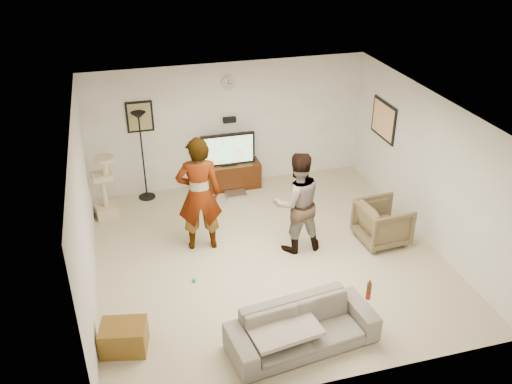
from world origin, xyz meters
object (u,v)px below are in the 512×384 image
object	(u,v)px
beer_bottle	(369,291)
armchair	(383,223)
tv_stand	(229,176)
side_table	(124,337)
person_left	(199,195)
sofa	(302,328)
cat_tree	(103,187)
person_right	(297,203)
floor_lamp	(143,157)
tv	(228,149)

from	to	relation	value
beer_bottle	armchair	distance (m)	2.35
tv_stand	side_table	xyz separation A→B (m)	(-2.31, -4.02, -0.07)
person_left	beer_bottle	world-z (taller)	person_left
sofa	person_left	bearing A→B (deg)	100.63
cat_tree	person_left	size ratio (longest dim) A/B	0.61
person_left	sofa	size ratio (longest dim) A/B	1.02
person_left	person_right	distance (m)	1.58
sofa	beer_bottle	distance (m)	0.99
floor_lamp	side_table	bearing A→B (deg)	-99.37
cat_tree	armchair	world-z (taller)	cat_tree
person_right	sofa	xyz separation A→B (m)	(-0.66, -2.16, -0.58)
armchair	side_table	world-z (taller)	armchair
floor_lamp	armchair	size ratio (longest dim) A/B	2.20
tv	person_right	size ratio (longest dim) A/B	0.62
tv_stand	person_left	size ratio (longest dim) A/B	0.63
sofa	floor_lamp	bearing A→B (deg)	101.73
side_table	person_left	bearing A→B (deg)	56.11
armchair	beer_bottle	bearing A→B (deg)	144.36
tv	sofa	xyz separation A→B (m)	(-0.06, -4.56, -0.56)
tv_stand	person_right	world-z (taller)	person_right
tv_stand	side_table	bearing A→B (deg)	-119.86
beer_bottle	person_left	bearing A→B (deg)	123.69
person_right	armchair	xyz separation A→B (m)	(1.48, -0.19, -0.51)
tv	floor_lamp	world-z (taller)	floor_lamp
tv_stand	tv	distance (m)	0.58
floor_lamp	person_right	xyz separation A→B (m)	(2.24, -2.42, -0.01)
armchair	side_table	xyz separation A→B (m)	(-4.39, -1.43, -0.17)
tv_stand	cat_tree	size ratio (longest dim) A/B	1.05
armchair	cat_tree	bearing A→B (deg)	61.44
cat_tree	side_table	distance (m)	3.57
person_left	side_table	xyz separation A→B (m)	(-1.40, -2.08, -0.80)
beer_bottle	cat_tree	bearing A→B (deg)	128.61
person_right	beer_bottle	distance (m)	2.18
person_left	beer_bottle	xyz separation A→B (m)	(1.75, -2.62, -0.30)
person_right	side_table	size ratio (longest dim) A/B	2.98
tv_stand	sofa	size ratio (longest dim) A/B	0.65
person_right	armchair	size ratio (longest dim) A/B	2.18
cat_tree	armchair	distance (m)	4.98
person_right	armchair	bearing A→B (deg)	171.28
armchair	side_table	size ratio (longest dim) A/B	1.36
sofa	beer_bottle	bearing A→B (deg)	-7.33
beer_bottle	armchair	bearing A→B (deg)	57.78
beer_bottle	side_table	bearing A→B (deg)	170.28
sofa	beer_bottle	world-z (taller)	beer_bottle
beer_bottle	armchair	size ratio (longest dim) A/B	0.31
floor_lamp	side_table	world-z (taller)	floor_lamp
tv_stand	armchair	distance (m)	3.33
cat_tree	person_left	distance (m)	2.13
floor_lamp	cat_tree	world-z (taller)	floor_lamp
beer_bottle	armchair	xyz separation A→B (m)	(1.24, 1.97, -0.33)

